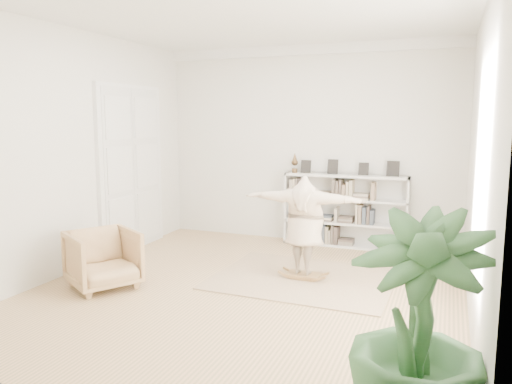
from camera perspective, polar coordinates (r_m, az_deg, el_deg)
floor at (r=6.84m, az=-1.01°, el=-11.13°), size 6.00×6.00×0.00m
room_shell at (r=9.32m, az=6.07°, el=15.88°), size 6.00×6.00×6.00m
doors at (r=8.95m, az=-14.02°, el=2.45°), size 0.09×1.78×2.92m
bookshelf at (r=9.10m, az=10.11°, el=-2.20°), size 2.20×0.35×1.64m
armchair at (r=7.14m, az=-17.07°, el=-7.34°), size 1.18×1.17×0.79m
rug at (r=7.30m, az=5.47°, el=-9.82°), size 2.56×2.07×0.02m
rocker_board at (r=7.28m, az=5.47°, el=-9.41°), size 0.49×0.30×0.10m
person at (r=7.08m, az=5.56°, el=-3.50°), size 1.75×0.52×1.42m
houseplant at (r=3.71m, az=17.88°, el=-14.94°), size 1.14×1.14×1.68m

